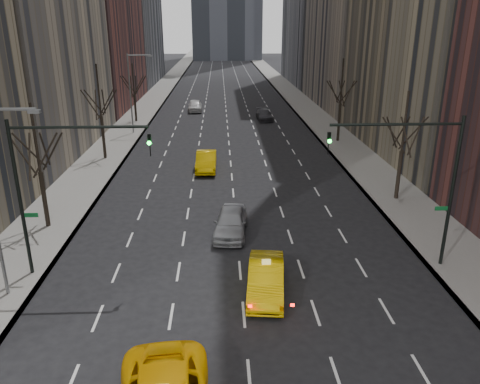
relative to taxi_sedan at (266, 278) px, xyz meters
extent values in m
cube|color=slate|center=(-13.40, 60.26, -0.71)|extent=(4.50, 320.00, 0.15)
cube|color=slate|center=(11.10, 60.26, -0.71)|extent=(4.50, 320.00, 0.15)
cylinder|color=black|center=(-13.15, 8.26, 1.15)|extent=(0.28, 0.28, 3.57)
cylinder|color=black|center=(-13.15, 8.26, 5.06)|extent=(0.16, 0.16, 4.25)
cylinder|color=black|center=(-13.00, 9.10, 4.16)|extent=(0.42, 1.80, 2.52)
cylinder|color=black|center=(-12.34, 8.55, 4.16)|extent=(1.74, 0.72, 2.52)
cylinder|color=black|center=(-12.49, 7.70, 4.16)|extent=(1.46, 1.25, 2.52)
cylinder|color=black|center=(-13.30, 7.41, 4.16)|extent=(0.42, 1.80, 2.52)
cylinder|color=black|center=(-13.96, 7.96, 4.16)|extent=(1.74, 0.72, 2.52)
cylinder|color=black|center=(-13.81, 8.81, 4.16)|extent=(1.46, 1.25, 2.52)
cylinder|color=black|center=(-13.15, 24.26, 1.36)|extent=(0.28, 0.28, 3.99)
cylinder|color=black|center=(-13.15, 24.26, 5.73)|extent=(0.16, 0.16, 4.75)
cylinder|color=black|center=(-13.00, 25.10, 4.58)|extent=(0.42, 1.80, 2.52)
cylinder|color=black|center=(-12.34, 24.55, 4.58)|extent=(1.74, 0.72, 2.52)
cylinder|color=black|center=(-12.49, 23.70, 4.58)|extent=(1.46, 1.25, 2.52)
cylinder|color=black|center=(-13.30, 23.41, 4.58)|extent=(0.42, 1.80, 2.52)
cylinder|color=black|center=(-13.96, 23.96, 4.58)|extent=(1.74, 0.72, 2.52)
cylinder|color=black|center=(-13.81, 24.81, 4.58)|extent=(1.46, 1.25, 2.52)
cylinder|color=black|center=(-13.15, 42.26, 1.04)|extent=(0.28, 0.28, 3.36)
cylinder|color=black|center=(-13.15, 42.26, 4.72)|extent=(0.16, 0.16, 4.00)
cylinder|color=black|center=(-13.00, 43.10, 3.95)|extent=(0.42, 1.80, 2.52)
cylinder|color=black|center=(-12.34, 42.55, 3.95)|extent=(1.74, 0.72, 2.52)
cylinder|color=black|center=(-12.49, 41.70, 3.95)|extent=(1.46, 1.25, 2.52)
cylinder|color=black|center=(-13.30, 41.41, 3.95)|extent=(0.42, 1.80, 2.52)
cylinder|color=black|center=(-13.96, 41.96, 3.95)|extent=(1.74, 0.72, 2.52)
cylinder|color=black|center=(-13.81, 42.81, 3.95)|extent=(1.46, 1.25, 2.52)
cylinder|color=black|center=(10.85, 12.26, 1.15)|extent=(0.28, 0.28, 3.57)
cylinder|color=black|center=(10.85, 12.26, 5.06)|extent=(0.16, 0.16, 4.25)
cylinder|color=black|center=(11.00, 13.10, 4.16)|extent=(0.42, 1.80, 2.52)
cylinder|color=black|center=(11.66, 12.55, 4.16)|extent=(1.74, 0.72, 2.52)
cylinder|color=black|center=(11.51, 11.70, 4.16)|extent=(1.46, 1.25, 2.52)
cylinder|color=black|center=(10.70, 11.41, 4.16)|extent=(0.42, 1.80, 2.52)
cylinder|color=black|center=(10.04, 11.96, 4.16)|extent=(1.74, 0.72, 2.52)
cylinder|color=black|center=(10.19, 12.81, 4.16)|extent=(1.46, 1.25, 2.52)
cylinder|color=black|center=(10.85, 30.26, 1.36)|extent=(0.28, 0.28, 3.99)
cylinder|color=black|center=(10.85, 30.26, 5.73)|extent=(0.16, 0.16, 4.75)
cylinder|color=black|center=(11.00, 31.10, 4.58)|extent=(0.42, 1.80, 2.52)
cylinder|color=black|center=(11.66, 30.55, 4.58)|extent=(1.74, 0.72, 2.52)
cylinder|color=black|center=(11.51, 29.70, 4.58)|extent=(1.46, 1.25, 2.52)
cylinder|color=black|center=(10.70, 29.41, 4.58)|extent=(0.42, 1.80, 2.52)
cylinder|color=black|center=(10.04, 29.96, 4.58)|extent=(1.74, 0.72, 2.52)
cylinder|color=black|center=(10.19, 30.81, 4.58)|extent=(1.46, 1.25, 2.52)
cylinder|color=black|center=(-11.95, 2.26, 3.36)|extent=(0.18, 0.18, 8.00)
cylinder|color=black|center=(-8.70, 2.26, 6.96)|extent=(6.50, 0.14, 0.14)
imported|color=black|center=(-5.45, 2.26, 6.06)|extent=(0.18, 0.22, 1.10)
sphere|color=#0CFF33|center=(-5.45, 2.08, 6.21)|extent=(0.20, 0.20, 0.20)
cube|color=#0C5926|center=(-11.55, 2.26, 2.56)|extent=(0.70, 0.04, 0.22)
cylinder|color=black|center=(9.65, 2.26, 3.36)|extent=(0.18, 0.18, 8.00)
cylinder|color=black|center=(6.40, 2.26, 6.96)|extent=(6.50, 0.14, 0.14)
imported|color=black|center=(3.15, 2.26, 6.06)|extent=(0.18, 0.22, 1.10)
sphere|color=#0CFF33|center=(3.15, 2.08, 6.21)|extent=(0.20, 0.20, 0.20)
cube|color=#0C5926|center=(9.25, 2.26, 2.56)|extent=(0.70, 0.04, 0.22)
cylinder|color=slate|center=(-11.05, 0.26, 8.16)|extent=(2.60, 0.14, 0.14)
cube|color=slate|center=(-9.85, 0.26, 8.06)|extent=(0.50, 0.22, 0.15)
cylinder|color=slate|center=(-12.35, 35.26, 3.86)|extent=(0.16, 0.16, 9.00)
cylinder|color=slate|center=(-11.05, 35.26, 8.16)|extent=(2.60, 0.14, 0.14)
cube|color=slate|center=(-9.85, 35.26, 8.06)|extent=(0.50, 0.22, 0.15)
imported|color=#EFBE05|center=(0.00, 0.00, 0.00)|extent=(2.20, 4.94, 1.58)
imported|color=gray|center=(-1.52, 6.78, 0.02)|extent=(2.43, 4.93, 1.62)
imported|color=#EDB904|center=(-3.36, 20.35, 0.03)|extent=(1.80, 4.99, 1.64)
imported|color=#323137|center=(3.93, 42.89, -0.08)|extent=(2.17, 4.93, 1.41)
imported|color=silver|center=(-5.76, 49.98, 0.05)|extent=(2.18, 5.00, 1.68)
camera|label=1|loc=(-2.09, -19.60, 11.53)|focal=35.00mm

